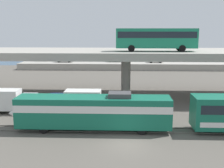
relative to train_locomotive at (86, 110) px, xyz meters
name	(u,v)px	position (x,y,z in m)	size (l,w,h in m)	color
ground_plane	(127,145)	(4.41, -4.00, -2.19)	(260.00, 260.00, 0.00)	#565149
rail_strip_near	(127,132)	(4.41, -0.76, -2.13)	(110.00, 0.12, 0.12)	#59544C
rail_strip_far	(127,127)	(4.41, 0.76, -2.13)	(110.00, 0.12, 0.12)	#59544C
train_locomotive	(86,110)	(0.00, 0.00, 0.00)	(17.62, 3.04, 4.18)	#14664C
highway_overpass	(126,54)	(4.41, 16.00, 4.66)	(96.00, 12.98, 7.53)	#9E998E
transit_bus_on_overpass	(156,37)	(8.91, 13.94, 7.40)	(12.00, 2.68, 3.40)	#197A56
service_truck_west	(9,100)	(-11.00, 6.22, -0.55)	(6.80, 2.46, 3.04)	#B7B7BC
service_truck_east	(76,101)	(-2.08, 6.22, -0.55)	(6.80, 2.46, 3.04)	navy
pier_parking_lot	(125,65)	(4.41, 51.00, -1.31)	(58.35, 10.90, 1.75)	#9E998E
parked_car_0	(156,60)	(12.93, 49.50, 0.33)	(4.10, 1.89, 1.50)	silver
parked_car_1	(115,59)	(1.58, 51.22, 0.33)	(4.18, 1.89, 1.50)	#0C4C26
parked_car_2	(65,59)	(-12.59, 49.86, 0.34)	(4.64, 1.92, 1.50)	#515459
parked_car_3	(43,58)	(-19.52, 52.23, 0.33)	(4.16, 1.87, 1.50)	#0C4C26
parked_car_4	(90,58)	(-5.71, 53.02, 0.33)	(4.08, 1.83, 1.50)	silver
harbor_water	(124,60)	(4.41, 74.00, -2.19)	(140.00, 36.00, 0.01)	navy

